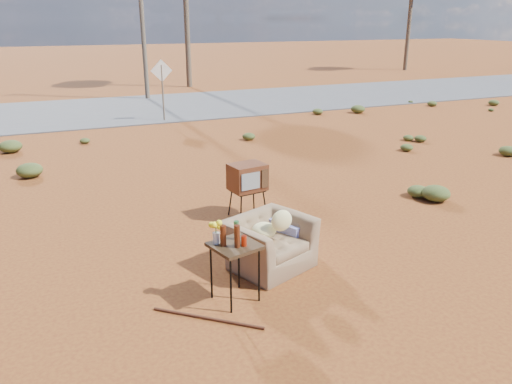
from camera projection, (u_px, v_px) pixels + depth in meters
name	position (u px, v px, depth m)	size (l,w,h in m)	color
ground	(253.00, 276.00, 7.26)	(140.00, 140.00, 0.00)	brown
highway	(111.00, 110.00, 20.29)	(140.00, 7.00, 0.04)	#565659
armchair	(273.00, 235.00, 7.47)	(1.51, 1.30, 1.02)	#7F6245
tv_unit	(248.00, 178.00, 9.22)	(0.71, 0.60, 1.02)	black
side_table	(231.00, 242.00, 6.39)	(0.69, 0.69, 1.12)	#352213
rusty_bar	(208.00, 318.00, 6.20)	(0.04, 0.04, 1.48)	#512315
road_sign	(162.00, 79.00, 17.75)	(0.78, 0.06, 2.19)	brown
utility_pole_center	(141.00, 4.00, 21.84)	(1.40, 0.20, 8.00)	brown
scrub_patch	(139.00, 186.00, 10.74)	(17.49, 8.07, 0.33)	#495826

